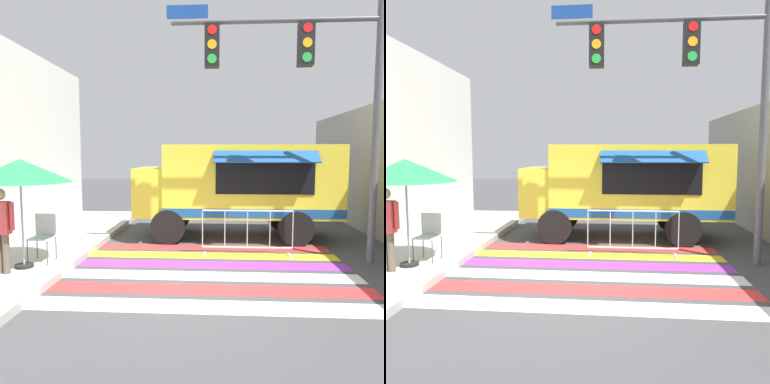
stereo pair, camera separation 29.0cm
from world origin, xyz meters
TOP-DOWN VIEW (x-y plane):
  - ground_plane at (0.00, 0.00)m, footprint 60.00×60.00m
  - crosswalk_painted at (0.00, 1.03)m, footprint 6.40×4.36m
  - food_truck at (0.89, 4.28)m, footprint 5.66×2.64m
  - traffic_signal_pole at (2.28, 1.83)m, footprint 4.63×0.29m
  - patio_umbrella at (-3.48, 0.51)m, footprint 1.98×1.98m
  - folding_chair at (-3.30, 1.01)m, footprint 0.44×0.44m
  - vendor_person at (-3.69, 0.12)m, footprint 0.53×0.21m
  - barricade_front at (1.10, 2.24)m, footprint 2.15×0.44m

SIDE VIEW (x-z plane):
  - ground_plane at x=0.00m, z-range 0.00..0.00m
  - crosswalk_painted at x=0.00m, z-range 0.00..0.01m
  - barricade_front at x=1.10m, z-range 0.00..1.10m
  - folding_chair at x=-3.30m, z-range 0.26..1.25m
  - vendor_person at x=-3.69m, z-range 0.26..1.88m
  - food_truck at x=0.89m, z-range 0.25..2.92m
  - patio_umbrella at x=-3.48m, z-range 1.00..3.16m
  - traffic_signal_pole at x=2.28m, z-range 1.21..6.99m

